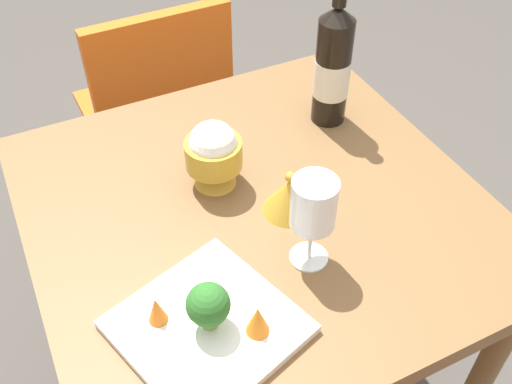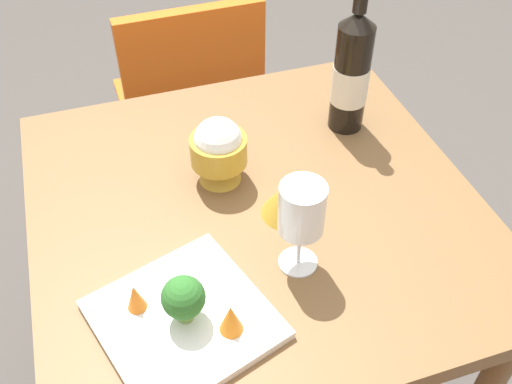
{
  "view_description": "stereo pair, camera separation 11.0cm",
  "coord_description": "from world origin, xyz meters",
  "px_view_note": "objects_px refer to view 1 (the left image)",
  "views": [
    {
      "loc": [
        -0.35,
        -0.71,
        1.55
      ],
      "look_at": [
        0.0,
        0.0,
        0.79
      ],
      "focal_mm": 41.17,
      "sensor_mm": 36.0,
      "label": 1
    },
    {
      "loc": [
        -0.25,
        -0.75,
        1.55
      ],
      "look_at": [
        0.0,
        0.0,
        0.79
      ],
      "focal_mm": 41.17,
      "sensor_mm": 36.0,
      "label": 2
    }
  ],
  "objects_px": {
    "rice_bowl_lid": "(289,195)",
    "serving_plate": "(207,326)",
    "chair_near_window": "(159,104)",
    "wine_bottle": "(333,66)",
    "rice_bowl": "(214,153)",
    "wine_glass": "(314,206)",
    "carrot_garnish_left": "(157,310)",
    "carrot_garnish_right": "(258,320)",
    "broccoli_floret": "(208,305)"
  },
  "relations": [
    {
      "from": "rice_bowl_lid",
      "to": "serving_plate",
      "type": "relative_size",
      "value": 0.32
    },
    {
      "from": "chair_near_window",
      "to": "wine_bottle",
      "type": "bearing_deg",
      "value": -67.18
    },
    {
      "from": "rice_bowl",
      "to": "serving_plate",
      "type": "bearing_deg",
      "value": -115.2
    },
    {
      "from": "chair_near_window",
      "to": "wine_glass",
      "type": "bearing_deg",
      "value": -91.27
    },
    {
      "from": "wine_glass",
      "to": "carrot_garnish_left",
      "type": "distance_m",
      "value": 0.29
    },
    {
      "from": "rice_bowl",
      "to": "carrot_garnish_right",
      "type": "relative_size",
      "value": 2.49
    },
    {
      "from": "chair_near_window",
      "to": "wine_glass",
      "type": "height_order",
      "value": "wine_glass"
    },
    {
      "from": "chair_near_window",
      "to": "rice_bowl_lid",
      "type": "xyz_separation_m",
      "value": [
        0.02,
        -0.75,
        0.27
      ]
    },
    {
      "from": "wine_glass",
      "to": "carrot_garnish_right",
      "type": "relative_size",
      "value": 3.15
    },
    {
      "from": "carrot_garnish_right",
      "to": "rice_bowl_lid",
      "type": "bearing_deg",
      "value": 51.86
    },
    {
      "from": "wine_bottle",
      "to": "rice_bowl_lid",
      "type": "bearing_deg",
      "value": -134.98
    },
    {
      "from": "rice_bowl",
      "to": "broccoli_floret",
      "type": "height_order",
      "value": "rice_bowl"
    },
    {
      "from": "carrot_garnish_left",
      "to": "chair_near_window",
      "type": "bearing_deg",
      "value": 72.39
    },
    {
      "from": "carrot_garnish_left",
      "to": "carrot_garnish_right",
      "type": "height_order",
      "value": "carrot_garnish_right"
    },
    {
      "from": "wine_bottle",
      "to": "rice_bowl",
      "type": "distance_m",
      "value": 0.33
    },
    {
      "from": "chair_near_window",
      "to": "rice_bowl",
      "type": "height_order",
      "value": "rice_bowl"
    },
    {
      "from": "wine_bottle",
      "to": "rice_bowl_lid",
      "type": "distance_m",
      "value": 0.32
    },
    {
      "from": "serving_plate",
      "to": "carrot_garnish_right",
      "type": "bearing_deg",
      "value": -34.7
    },
    {
      "from": "broccoli_floret",
      "to": "carrot_garnish_right",
      "type": "bearing_deg",
      "value": -34.56
    },
    {
      "from": "broccoli_floret",
      "to": "carrot_garnish_left",
      "type": "height_order",
      "value": "broccoli_floret"
    },
    {
      "from": "chair_near_window",
      "to": "broccoli_floret",
      "type": "xyz_separation_m",
      "value": [
        -0.21,
        -0.93,
        0.3
      ]
    },
    {
      "from": "wine_bottle",
      "to": "carrot_garnish_left",
      "type": "xyz_separation_m",
      "value": [
        -0.52,
        -0.35,
        -0.09
      ]
    },
    {
      "from": "broccoli_floret",
      "to": "wine_glass",
      "type": "bearing_deg",
      "value": 15.76
    },
    {
      "from": "broccoli_floret",
      "to": "serving_plate",
      "type": "bearing_deg",
      "value": 143.05
    },
    {
      "from": "rice_bowl",
      "to": "carrot_garnish_left",
      "type": "bearing_deg",
      "value": -128.12
    },
    {
      "from": "rice_bowl_lid",
      "to": "wine_bottle",
      "type": "bearing_deg",
      "value": 45.02
    },
    {
      "from": "wine_glass",
      "to": "rice_bowl",
      "type": "xyz_separation_m",
      "value": [
        -0.07,
        0.25,
        -0.05
      ]
    },
    {
      "from": "serving_plate",
      "to": "carrot_garnish_right",
      "type": "xyz_separation_m",
      "value": [
        0.07,
        -0.05,
        0.04
      ]
    },
    {
      "from": "serving_plate",
      "to": "carrot_garnish_left",
      "type": "height_order",
      "value": "carrot_garnish_left"
    },
    {
      "from": "chair_near_window",
      "to": "rice_bowl",
      "type": "bearing_deg",
      "value": -97.74
    },
    {
      "from": "serving_plate",
      "to": "broccoli_floret",
      "type": "bearing_deg",
      "value": -36.95
    },
    {
      "from": "chair_near_window",
      "to": "carrot_garnish_left",
      "type": "bearing_deg",
      "value": -108.78
    },
    {
      "from": "wine_glass",
      "to": "broccoli_floret",
      "type": "xyz_separation_m",
      "value": [
        -0.21,
        -0.06,
        -0.06
      ]
    },
    {
      "from": "chair_near_window",
      "to": "rice_bowl_lid",
      "type": "bearing_deg",
      "value": -89.4
    },
    {
      "from": "wine_glass",
      "to": "rice_bowl",
      "type": "height_order",
      "value": "wine_glass"
    },
    {
      "from": "broccoli_floret",
      "to": "carrot_garnish_right",
      "type": "distance_m",
      "value": 0.08
    },
    {
      "from": "carrot_garnish_right",
      "to": "wine_glass",
      "type": "bearing_deg",
      "value": 34.29
    },
    {
      "from": "rice_bowl_lid",
      "to": "broccoli_floret",
      "type": "bearing_deg",
      "value": -142.72
    },
    {
      "from": "carrot_garnish_left",
      "to": "carrot_garnish_right",
      "type": "bearing_deg",
      "value": -33.18
    },
    {
      "from": "chair_near_window",
      "to": "carrot_garnish_left",
      "type": "distance_m",
      "value": 0.97
    },
    {
      "from": "chair_near_window",
      "to": "carrot_garnish_right",
      "type": "bearing_deg",
      "value": -100.0
    },
    {
      "from": "wine_bottle",
      "to": "broccoli_floret",
      "type": "height_order",
      "value": "wine_bottle"
    },
    {
      "from": "carrot_garnish_left",
      "to": "wine_glass",
      "type": "bearing_deg",
      "value": 3.4
    },
    {
      "from": "carrot_garnish_right",
      "to": "carrot_garnish_left",
      "type": "bearing_deg",
      "value": 146.82
    },
    {
      "from": "chair_near_window",
      "to": "rice_bowl_lid",
      "type": "relative_size",
      "value": 8.5
    },
    {
      "from": "rice_bowl",
      "to": "chair_near_window",
      "type": "bearing_deg",
      "value": 83.42
    },
    {
      "from": "rice_bowl",
      "to": "serving_plate",
      "type": "xyz_separation_m",
      "value": [
        -0.14,
        -0.31,
        -0.07
      ]
    },
    {
      "from": "wine_glass",
      "to": "serving_plate",
      "type": "bearing_deg",
      "value": -165.19
    },
    {
      "from": "serving_plate",
      "to": "broccoli_floret",
      "type": "relative_size",
      "value": 3.66
    },
    {
      "from": "serving_plate",
      "to": "rice_bowl_lid",
      "type": "bearing_deg",
      "value": 36.43
    }
  ]
}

